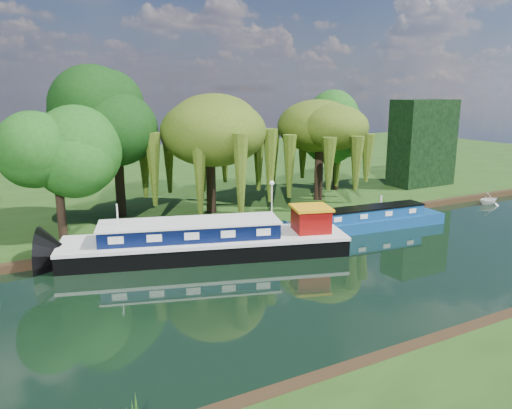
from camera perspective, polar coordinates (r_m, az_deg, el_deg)
ground at (r=27.94m, az=11.91°, el=-6.90°), size 120.00×120.00×0.00m
far_bank at (r=57.26m, az=-10.65°, el=3.63°), size 120.00×52.00×0.45m
dutch_barge at (r=28.91m, az=-5.45°, el=-4.21°), size 16.56×8.33×3.42m
narrowboat at (r=35.11m, az=12.84°, el=-1.78°), size 11.67×3.03×1.68m
white_cruiser at (r=45.96m, az=25.01°, el=0.03°), size 2.18×1.91×1.10m
willow_left at (r=36.34m, az=-5.29°, el=8.21°), size 6.78×6.78×8.13m
willow_right at (r=40.88m, az=7.31°, el=7.85°), size 5.97×5.97×7.27m
tree_far_left at (r=31.90m, az=-21.91°, el=5.55°), size 4.80×4.80×7.73m
tree_far_mid at (r=36.26m, az=-15.70°, el=8.90°), size 5.87×5.87×9.61m
tree_far_right at (r=45.34m, az=9.27°, el=8.22°), size 4.65×4.65×7.61m
conifer_hedge at (r=49.86m, az=18.49°, el=6.71°), size 6.00×3.00×8.00m
lamppost at (r=35.84m, az=1.82°, el=1.83°), size 0.36×0.36×2.56m
mooring_posts at (r=33.90m, az=2.14°, el=-1.37°), size 19.16×0.16×1.00m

